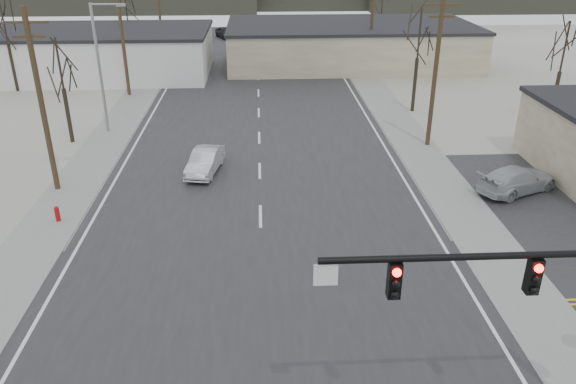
# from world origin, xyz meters

# --- Properties ---
(ground) EXTENTS (140.00, 140.00, 0.00)m
(ground) POSITION_xyz_m (0.00, 0.00, 0.00)
(ground) COLOR silver
(ground) RESTS_ON ground
(main_road) EXTENTS (18.00, 110.00, 0.05)m
(main_road) POSITION_xyz_m (0.00, 15.00, 0.02)
(main_road) COLOR #242527
(main_road) RESTS_ON ground
(cross_road) EXTENTS (90.00, 10.00, 0.04)m
(cross_road) POSITION_xyz_m (0.00, 0.00, 0.02)
(cross_road) COLOR #242527
(cross_road) RESTS_ON ground
(sidewalk_left) EXTENTS (3.00, 90.00, 0.06)m
(sidewalk_left) POSITION_xyz_m (-10.60, 20.00, 0.03)
(sidewalk_left) COLOR gray
(sidewalk_left) RESTS_ON ground
(sidewalk_right) EXTENTS (3.00, 90.00, 0.06)m
(sidewalk_right) POSITION_xyz_m (10.60, 20.00, 0.03)
(sidewalk_right) COLOR gray
(sidewalk_right) RESTS_ON ground
(traffic_signal_mast) EXTENTS (8.95, 0.43, 7.20)m
(traffic_signal_mast) POSITION_xyz_m (7.89, -6.20, 4.67)
(traffic_signal_mast) COLOR black
(traffic_signal_mast) RESTS_ON ground
(fire_hydrant) EXTENTS (0.24, 0.24, 0.87)m
(fire_hydrant) POSITION_xyz_m (-10.20, 8.00, 0.45)
(fire_hydrant) COLOR #A50C0C
(fire_hydrant) RESTS_ON ground
(building_left_far) EXTENTS (22.30, 12.30, 4.50)m
(building_left_far) POSITION_xyz_m (-16.00, 40.00, 2.26)
(building_left_far) COLOR silver
(building_left_far) RESTS_ON ground
(building_right_far) EXTENTS (26.30, 14.30, 4.30)m
(building_right_far) POSITION_xyz_m (10.00, 44.00, 2.15)
(building_right_far) COLOR beige
(building_right_far) RESTS_ON ground
(upole_left_b) EXTENTS (2.20, 0.30, 10.00)m
(upole_left_b) POSITION_xyz_m (-11.50, 12.00, 5.22)
(upole_left_b) COLOR #483321
(upole_left_b) RESTS_ON ground
(upole_left_c) EXTENTS (2.20, 0.30, 10.00)m
(upole_left_c) POSITION_xyz_m (-11.50, 32.00, 5.22)
(upole_left_c) COLOR #483321
(upole_left_c) RESTS_ON ground
(upole_left_d) EXTENTS (2.20, 0.30, 10.00)m
(upole_left_d) POSITION_xyz_m (-11.50, 52.00, 5.22)
(upole_left_d) COLOR #483321
(upole_left_d) RESTS_ON ground
(upole_right_a) EXTENTS (2.20, 0.30, 10.00)m
(upole_right_a) POSITION_xyz_m (11.50, 18.00, 5.22)
(upole_right_a) COLOR #483321
(upole_right_a) RESTS_ON ground
(upole_right_b) EXTENTS (2.20, 0.30, 10.00)m
(upole_right_b) POSITION_xyz_m (11.50, 40.00, 5.22)
(upole_right_b) COLOR #483321
(upole_right_b) RESTS_ON ground
(streetlight_main) EXTENTS (2.40, 0.25, 9.00)m
(streetlight_main) POSITION_xyz_m (-10.80, 22.00, 5.09)
(streetlight_main) COLOR gray
(streetlight_main) RESTS_ON ground
(tree_left_near) EXTENTS (3.30, 3.30, 7.35)m
(tree_left_near) POSITION_xyz_m (-13.00, 20.00, 5.23)
(tree_left_near) COLOR #2E241C
(tree_left_near) RESTS_ON ground
(tree_right_mid) EXTENTS (3.74, 3.74, 8.33)m
(tree_right_mid) POSITION_xyz_m (12.50, 26.00, 5.93)
(tree_right_mid) COLOR #2E241C
(tree_right_mid) RESTS_ON ground
(tree_left_far) EXTENTS (3.96, 3.96, 8.82)m
(tree_left_far) POSITION_xyz_m (-14.00, 46.00, 6.28)
(tree_left_far) COLOR #2E241C
(tree_left_far) RESTS_ON ground
(tree_right_far) EXTENTS (3.52, 3.52, 7.84)m
(tree_right_far) POSITION_xyz_m (15.00, 52.00, 5.58)
(tree_right_far) COLOR #2E241C
(tree_right_far) RESTS_ON ground
(tree_lot) EXTENTS (3.52, 3.52, 7.84)m
(tree_lot) POSITION_xyz_m (22.00, 22.00, 5.58)
(tree_lot) COLOR #2E241C
(tree_lot) RESTS_ON ground
(tree_left_mid) EXTENTS (3.96, 3.96, 8.82)m
(tree_left_mid) POSITION_xyz_m (-22.00, 34.00, 6.28)
(tree_left_mid) COLOR #2E241C
(tree_left_mid) RESTS_ON ground
(sedan_crossing) EXTENTS (2.23, 4.44, 1.40)m
(sedan_crossing) POSITION_xyz_m (-3.28, 13.96, 0.75)
(sedan_crossing) COLOR #A3A8AE
(sedan_crossing) RESTS_ON main_road
(car_far_a) EXTENTS (3.71, 6.08, 1.65)m
(car_far_a) POSITION_xyz_m (-0.72, 50.67, 0.87)
(car_far_a) COLOR black
(car_far_a) RESTS_ON main_road
(car_far_b) EXTENTS (3.18, 4.53, 1.43)m
(car_far_b) POSITION_xyz_m (-4.39, 60.65, 0.76)
(car_far_b) COLOR black
(car_far_b) RESTS_ON main_road
(car_parked_silver) EXTENTS (5.35, 3.96, 1.44)m
(car_parked_silver) POSITION_xyz_m (14.35, 10.28, 0.75)
(car_parked_silver) COLOR #A1A6AB
(car_parked_silver) RESTS_ON parking_lot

